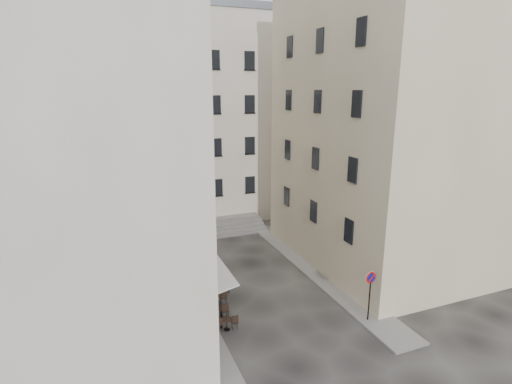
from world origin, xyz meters
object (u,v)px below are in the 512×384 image
no_parking_sign (370,287)px  pedestrian (226,281)px  bistro_table_a (227,323)px  bistro_table_b (216,312)px

no_parking_sign → pedestrian: 8.27m
no_parking_sign → bistro_table_a: 7.51m
no_parking_sign → bistro_table_a: bearing=160.5°
no_parking_sign → bistro_table_b: bearing=153.2°
pedestrian → bistro_table_a: bearing=71.4°
no_parking_sign → pedestrian: (-5.95, 5.62, -1.21)m
bistro_table_a → pedestrian: (1.11, 3.63, 0.38)m
bistro_table_b → pedestrian: bearing=62.1°
pedestrian → no_parking_sign: bearing=135.1°
bistro_table_a → pedestrian: pedestrian is taller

